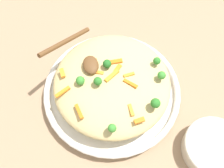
# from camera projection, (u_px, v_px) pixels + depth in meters

# --- Properties ---
(ground_plane) EXTENTS (2.40, 2.40, 0.00)m
(ground_plane) POSITION_uv_depth(u_px,v_px,m) (112.00, 94.00, 0.74)
(ground_plane) COLOR #9E7F60
(serving_bowl) EXTENTS (0.38, 0.38, 0.04)m
(serving_bowl) POSITION_uv_depth(u_px,v_px,m) (112.00, 91.00, 0.72)
(serving_bowl) COLOR white
(serving_bowl) RESTS_ON ground_plane
(pasta_mound) EXTENTS (0.31, 0.31, 0.07)m
(pasta_mound) POSITION_uv_depth(u_px,v_px,m) (112.00, 83.00, 0.68)
(pasta_mound) COLOR #D1BA7A
(pasta_mound) RESTS_ON serving_bowl
(carrot_piece_0) EXTENTS (0.03, 0.04, 0.01)m
(carrot_piece_0) POSITION_uv_depth(u_px,v_px,m) (113.00, 76.00, 0.65)
(carrot_piece_0) COLOR orange
(carrot_piece_0) RESTS_ON pasta_mound
(carrot_piece_1) EXTENTS (0.03, 0.02, 0.01)m
(carrot_piece_1) POSITION_uv_depth(u_px,v_px,m) (118.00, 68.00, 0.66)
(carrot_piece_1) COLOR orange
(carrot_piece_1) RESTS_ON pasta_mound
(carrot_piece_2) EXTENTS (0.01, 0.03, 0.01)m
(carrot_piece_2) POSITION_uv_depth(u_px,v_px,m) (129.00, 75.00, 0.65)
(carrot_piece_2) COLOR orange
(carrot_piece_2) RESTS_ON pasta_mound
(carrot_piece_3) EXTENTS (0.01, 0.04, 0.01)m
(carrot_piece_3) POSITION_uv_depth(u_px,v_px,m) (115.00, 62.00, 0.67)
(carrot_piece_3) COLOR orange
(carrot_piece_3) RESTS_ON pasta_mound
(carrot_piece_4) EXTENTS (0.02, 0.03, 0.01)m
(carrot_piece_4) POSITION_uv_depth(u_px,v_px,m) (98.00, 72.00, 0.65)
(carrot_piece_4) COLOR orange
(carrot_piece_4) RESTS_ON pasta_mound
(carrot_piece_5) EXTENTS (0.03, 0.04, 0.01)m
(carrot_piece_5) POSITION_uv_depth(u_px,v_px,m) (63.00, 92.00, 0.63)
(carrot_piece_5) COLOR orange
(carrot_piece_5) RESTS_ON pasta_mound
(carrot_piece_6) EXTENTS (0.04, 0.02, 0.01)m
(carrot_piece_6) POSITION_uv_depth(u_px,v_px,m) (79.00, 112.00, 0.61)
(carrot_piece_6) COLOR orange
(carrot_piece_6) RESTS_ON pasta_mound
(carrot_piece_7) EXTENTS (0.03, 0.03, 0.01)m
(carrot_piece_7) POSITION_uv_depth(u_px,v_px,m) (130.00, 84.00, 0.64)
(carrot_piece_7) COLOR orange
(carrot_piece_7) RESTS_ON pasta_mound
(carrot_piece_8) EXTENTS (0.01, 0.03, 0.01)m
(carrot_piece_8) POSITION_uv_depth(u_px,v_px,m) (139.00, 121.00, 0.60)
(carrot_piece_8) COLOR orange
(carrot_piece_8) RESTS_ON pasta_mound
(carrot_piece_9) EXTENTS (0.03, 0.01, 0.01)m
(carrot_piece_9) POSITION_uv_depth(u_px,v_px,m) (95.00, 64.00, 0.67)
(carrot_piece_9) COLOR orange
(carrot_piece_9) RESTS_ON pasta_mound
(carrot_piece_10) EXTENTS (0.03, 0.01, 0.01)m
(carrot_piece_10) POSITION_uv_depth(u_px,v_px,m) (62.00, 73.00, 0.66)
(carrot_piece_10) COLOR orange
(carrot_piece_10) RESTS_ON pasta_mound
(carrot_piece_11) EXTENTS (0.03, 0.01, 0.01)m
(carrot_piece_11) POSITION_uv_depth(u_px,v_px,m) (131.00, 110.00, 0.61)
(carrot_piece_11) COLOR orange
(carrot_piece_11) RESTS_ON pasta_mound
(broccoli_floret_0) EXTENTS (0.02, 0.02, 0.03)m
(broccoli_floret_0) POSITION_uv_depth(u_px,v_px,m) (81.00, 82.00, 0.63)
(broccoli_floret_0) COLOR #377928
(broccoli_floret_0) RESTS_ON pasta_mound
(broccoli_floret_1) EXTENTS (0.02, 0.02, 0.02)m
(broccoli_floret_1) POSITION_uv_depth(u_px,v_px,m) (157.00, 61.00, 0.67)
(broccoli_floret_1) COLOR #296820
(broccoli_floret_1) RESTS_ON pasta_mound
(broccoli_floret_2) EXTENTS (0.02, 0.02, 0.03)m
(broccoli_floret_2) POSITION_uv_depth(u_px,v_px,m) (155.00, 103.00, 0.60)
(broccoli_floret_2) COLOR #296820
(broccoli_floret_2) RESTS_ON pasta_mound
(broccoli_floret_3) EXTENTS (0.02, 0.02, 0.03)m
(broccoli_floret_3) POSITION_uv_depth(u_px,v_px,m) (162.00, 75.00, 0.64)
(broccoli_floret_3) COLOR #377928
(broccoli_floret_3) RESTS_ON pasta_mound
(broccoli_floret_4) EXTENTS (0.02, 0.02, 0.02)m
(broccoli_floret_4) POSITION_uv_depth(u_px,v_px,m) (112.00, 128.00, 0.58)
(broccoli_floret_4) COLOR #377928
(broccoli_floret_4) RESTS_ON pasta_mound
(broccoli_floret_5) EXTENTS (0.02, 0.02, 0.03)m
(broccoli_floret_5) POSITION_uv_depth(u_px,v_px,m) (107.00, 64.00, 0.65)
(broccoli_floret_5) COLOR #205B1C
(broccoli_floret_5) RESTS_ON pasta_mound
(broccoli_floret_6) EXTENTS (0.02, 0.02, 0.03)m
(broccoli_floret_6) POSITION_uv_depth(u_px,v_px,m) (98.00, 81.00, 0.63)
(broccoli_floret_6) COLOR #296820
(broccoli_floret_6) RESTS_ON pasta_mound
(serving_spoon) EXTENTS (0.15, 0.14, 0.07)m
(serving_spoon) POSITION_uv_depth(u_px,v_px,m) (81.00, 56.00, 0.66)
(serving_spoon) COLOR brown
(serving_spoon) RESTS_ON pasta_mound
(companion_bowl) EXTENTS (0.15, 0.15, 0.05)m
(companion_bowl) POSITION_uv_depth(u_px,v_px,m) (213.00, 148.00, 0.64)
(companion_bowl) COLOR beige
(companion_bowl) RESTS_ON ground_plane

